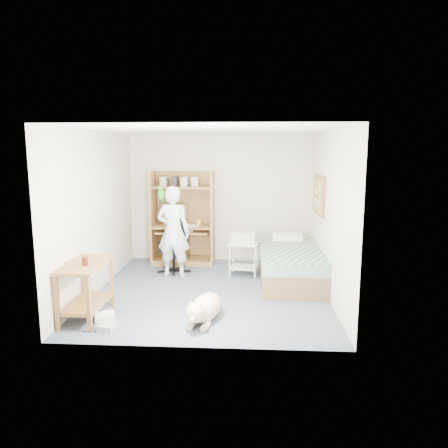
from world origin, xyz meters
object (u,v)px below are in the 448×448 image
computer_hutch (183,222)px  person (173,232)px  side_desk (86,282)px  bed (291,265)px  office_chair (175,253)px  printer_cart (244,253)px  dog (204,308)px

computer_hutch → person: computer_hutch is taller
side_desk → person: 2.17m
bed → computer_hutch: bearing=150.7°
side_desk → office_chair: bearing=71.2°
side_desk → printer_cart: bearing=45.7°
computer_hutch → printer_cart: 1.52m
office_chair → dog: (0.80, -2.31, -0.17)m
side_desk → person: size_ratio=0.62×
person → bed: bearing=-176.1°
computer_hutch → side_desk: (-0.85, -2.94, -0.33)m
side_desk → printer_cart: size_ratio=1.65×
bed → printer_cart: size_ratio=3.33×
person → computer_hutch: bearing=-83.1°
bed → side_desk: side_desk is taller
bed → printer_cart: (-0.80, 0.28, 0.11)m
side_desk → bed: bearing=32.5°
computer_hutch → printer_cart: size_ratio=2.96×
side_desk → dog: bearing=-1.0°
person → dog: (0.75, -2.01, -0.62)m
dog → printer_cart: size_ratio=1.78×
dog → person: bearing=122.2°
dog → printer_cart: 2.19m
office_chair → printer_cart: bearing=0.4°
side_desk → office_chair: 2.42m
side_desk → computer_hutch: bearing=73.9°
side_desk → office_chair: (0.78, 2.29, -0.15)m
bed → dog: bearing=-124.7°
bed → side_desk: (-2.85, -1.82, 0.21)m
side_desk → dog: 1.61m
printer_cart → person: bearing=-165.7°
computer_hutch → dog: (0.73, -2.96, -0.64)m
bed → office_chair: size_ratio=2.10×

